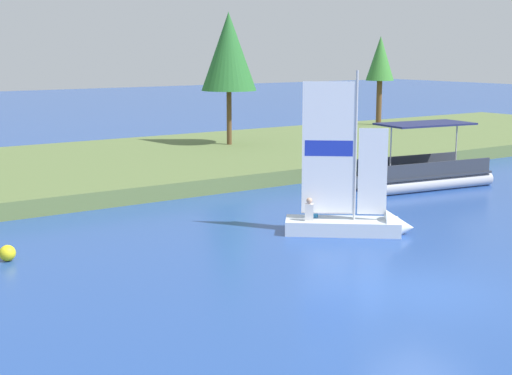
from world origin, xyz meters
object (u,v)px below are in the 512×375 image
(shoreline_tree_right, at_px, (380,60))
(channel_buoy, at_px, (7,253))
(shoreline_tree_midright, at_px, (229,52))
(pontoon_boat, at_px, (423,172))
(sailboat, at_px, (360,220))

(shoreline_tree_right, xyz_separation_m, channel_buoy, (-32.50, -18.18, -5.12))
(shoreline_tree_midright, relative_size, pontoon_boat, 1.17)
(sailboat, bearing_deg, shoreline_tree_right, 84.56)
(shoreline_tree_right, bearing_deg, channel_buoy, -150.78)
(pontoon_boat, bearing_deg, sailboat, -141.54)
(shoreline_tree_right, relative_size, channel_buoy, 13.32)
(shoreline_tree_right, xyz_separation_m, pontoon_boat, (-13.46, -16.80, -4.67))
(shoreline_tree_right, distance_m, sailboat, 31.04)
(channel_buoy, bearing_deg, pontoon_boat, 4.16)
(shoreline_tree_midright, xyz_separation_m, pontoon_boat, (1.72, -13.38, -5.28))
(shoreline_tree_midright, distance_m, channel_buoy, 23.48)
(sailboat, bearing_deg, shoreline_tree_midright, 109.90)
(shoreline_tree_right, bearing_deg, sailboat, -135.15)
(shoreline_tree_midright, height_order, shoreline_tree_right, shoreline_tree_midright)
(shoreline_tree_midright, xyz_separation_m, channel_buoy, (-17.33, -14.77, -5.73))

